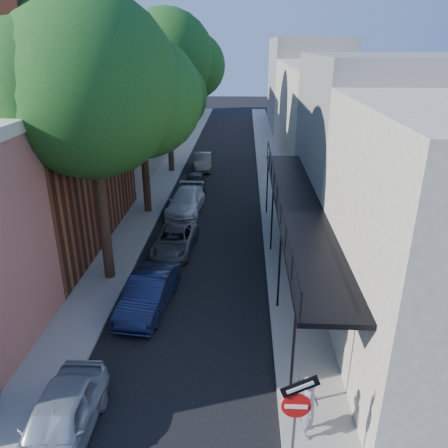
# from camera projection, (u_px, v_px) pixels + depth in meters

# --- Properties ---
(road_surface) EXTENTS (6.00, 64.00, 0.01)m
(road_surface) POSITION_uv_depth(u_px,v_px,m) (221.00, 163.00, 37.27)
(road_surface) COLOR black
(road_surface) RESTS_ON ground
(sidewalk_left) EXTENTS (2.00, 64.00, 0.12)m
(sidewalk_left) POSITION_uv_depth(u_px,v_px,m) (175.00, 161.00, 37.42)
(sidewalk_left) COLOR gray
(sidewalk_left) RESTS_ON ground
(sidewalk_right) EXTENTS (2.00, 64.00, 0.12)m
(sidewalk_right) POSITION_uv_depth(u_px,v_px,m) (268.00, 163.00, 37.07)
(sidewalk_right) COLOR gray
(sidewalk_right) RESTS_ON ground
(buildings_left) EXTENTS (10.10, 59.10, 12.00)m
(buildings_left) POSITION_uv_depth(u_px,v_px,m) (104.00, 105.00, 34.63)
(buildings_left) COLOR #B4655C
(buildings_left) RESTS_ON ground
(buildings_right) EXTENTS (9.80, 55.00, 10.00)m
(buildings_right) POSITION_uv_depth(u_px,v_px,m) (334.00, 111.00, 34.71)
(buildings_right) COLOR beige
(buildings_right) RESTS_ON ground
(sign_post) EXTENTS (0.89, 0.17, 2.99)m
(sign_post) POSITION_uv_depth(u_px,v_px,m) (296.00, 409.00, 9.58)
(sign_post) COLOR #595B60
(sign_post) RESTS_ON ground
(oak_near) EXTENTS (7.48, 6.80, 11.42)m
(oak_near) POSITION_uv_depth(u_px,v_px,m) (103.00, 89.00, 16.18)
(oak_near) COLOR #362015
(oak_near) RESTS_ON ground
(oak_mid) EXTENTS (6.60, 6.00, 10.20)m
(oak_mid) POSITION_uv_depth(u_px,v_px,m) (148.00, 91.00, 23.85)
(oak_mid) COLOR #362015
(oak_mid) RESTS_ON ground
(oak_far) EXTENTS (7.70, 7.00, 11.90)m
(oak_far) POSITION_uv_depth(u_px,v_px,m) (173.00, 61.00, 31.72)
(oak_far) COLOR #362015
(oak_far) RESTS_ON ground
(parked_car_a) EXTENTS (1.65, 4.04, 1.37)m
(parked_car_a) POSITION_uv_depth(u_px,v_px,m) (59.00, 422.00, 10.95)
(parked_car_a) COLOR #99A1AA
(parked_car_a) RESTS_ON ground
(parked_car_b) EXTENTS (1.89, 4.28, 1.37)m
(parked_car_b) POSITION_uv_depth(u_px,v_px,m) (149.00, 293.00, 16.60)
(parked_car_b) COLOR #111836
(parked_car_b) RESTS_ON ground
(parked_car_c) EXTENTS (2.07, 4.11, 1.11)m
(parked_car_c) POSITION_uv_depth(u_px,v_px,m) (175.00, 240.00, 21.29)
(parked_car_c) COLOR #4F5256
(parked_car_c) RESTS_ON ground
(parked_car_d) EXTENTS (2.12, 4.70, 1.34)m
(parked_car_d) POSITION_uv_depth(u_px,v_px,m) (186.00, 201.00, 26.18)
(parked_car_d) COLOR silver
(parked_car_d) RESTS_ON ground
(parked_car_e) EXTENTS (1.66, 3.44, 1.13)m
(parked_car_e) POSITION_uv_depth(u_px,v_px,m) (196.00, 182.00, 30.15)
(parked_car_e) COLOR black
(parked_car_e) RESTS_ON ground
(parked_car_f) EXTENTS (1.68, 3.94, 1.27)m
(parked_car_f) POSITION_uv_depth(u_px,v_px,m) (203.00, 161.00, 35.13)
(parked_car_f) COLOR #6A625A
(parked_car_f) RESTS_ON ground
(pedestrian) EXTENTS (0.51, 0.71, 1.82)m
(pedestrian) POSITION_uv_depth(u_px,v_px,m) (309.00, 406.00, 10.97)
(pedestrian) COLOR gray
(pedestrian) RESTS_ON sidewalk_right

